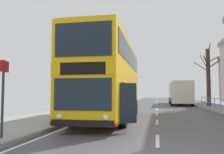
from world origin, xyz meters
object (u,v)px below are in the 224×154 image
Objects in this scene: background_bus_far_lane at (180,92)px; bus_stop_sign_near at (3,89)px; double_decker_bus_main at (110,80)px; bare_tree_far_00 at (208,76)px.

bus_stop_sign_near is at bearing -106.97° from background_bus_far_lane.
double_decker_bus_main is 4.33× the size of bus_stop_sign_near.
double_decker_bus_main reaches higher than bus_stop_sign_near.
double_decker_bus_main is 15.03m from bare_tree_far_00.
double_decker_bus_main is 1.56× the size of bare_tree_far_00.
bus_stop_sign_near is 21.89m from bare_tree_far_00.
bus_stop_sign_near is at bearing -107.40° from double_decker_bus_main.
double_decker_bus_main is at bearing -106.81° from background_bus_far_lane.
bare_tree_far_00 is at bearing -68.98° from background_bus_far_lane.
background_bus_far_lane is at bearing 73.19° from double_decker_bus_main.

